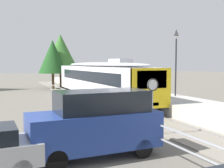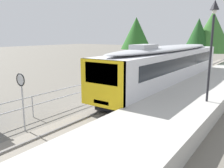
{
  "view_description": "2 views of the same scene",
  "coord_description": "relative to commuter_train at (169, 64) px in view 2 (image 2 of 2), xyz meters",
  "views": [
    {
      "loc": [
        -9.01,
        -0.85,
        3.53
      ],
      "look_at": [
        -1.0,
        17.92,
        2.0
      ],
      "focal_mm": 44.32,
      "sensor_mm": 36.0,
      "label": 1
    },
    {
      "loc": [
        7.43,
        4.43,
        4.47
      ],
      "look_at": [
        0.0,
        14.92,
        1.8
      ],
      "focal_mm": 37.58,
      "sensor_mm": 36.0,
      "label": 2
    }
  ],
  "objects": [
    {
      "name": "tree_distant_left",
      "position": [
        -1.62,
        13.83,
        2.29
      ],
      "size": [
        3.89,
        3.89,
        6.72
      ],
      "color": "brown",
      "rests_on": "ground"
    },
    {
      "name": "carpark_fence",
      "position": [
        -3.3,
        -11.26,
        -1.24
      ],
      "size": [
        0.06,
        36.06,
        1.25
      ],
      "color": "#9EA0A5",
      "rests_on": "ground"
    },
    {
      "name": "track_rails",
      "position": [
        0.0,
        -1.26,
        -2.11
      ],
      "size": [
        3.2,
        60.0,
        0.14
      ],
      "color": "gray",
      "rests_on": "ground"
    },
    {
      "name": "ground_plane",
      "position": [
        -3.0,
        -1.26,
        -2.14
      ],
      "size": [
        160.0,
        160.0,
        0.0
      ],
      "primitive_type": "plane",
      "color": "#6B665B"
    },
    {
      "name": "station_platform",
      "position": [
        3.25,
        -1.26,
        -1.69
      ],
      "size": [
        3.9,
        60.0,
        0.9
      ],
      "primitive_type": "cube",
      "color": "#B7B5AD",
      "rests_on": "ground"
    },
    {
      "name": "tree_behind_carpark",
      "position": [
        -12.29,
        15.97,
        2.68
      ],
      "size": [
        5.07,
        5.07,
        7.44
      ],
      "color": "brown",
      "rests_on": "ground"
    },
    {
      "name": "platform_lamp_mid_platform",
      "position": [
        4.49,
        -5.61,
        2.48
      ],
      "size": [
        0.34,
        0.34,
        5.35
      ],
      "color": "#232328",
      "rests_on": "station_platform"
    },
    {
      "name": "tree_behind_station_far",
      "position": [
        -0.22,
        15.24,
        2.78
      ],
      "size": [
        5.43,
        5.43,
        7.67
      ],
      "color": "brown",
      "rests_on": "ground"
    },
    {
      "name": "speed_limit_sign",
      "position": [
        -2.0,
        -12.7,
        -0.02
      ],
      "size": [
        0.61,
        0.1,
        2.81
      ],
      "color": "#9EA0A5",
      "rests_on": "ground"
    },
    {
      "name": "commuter_train",
      "position": [
        0.0,
        0.0,
        0.0
      ],
      "size": [
        2.82,
        18.92,
        3.74
      ],
      "color": "silver",
      "rests_on": "track_rails"
    }
  ]
}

